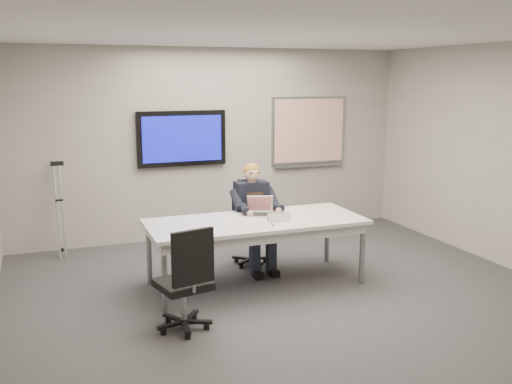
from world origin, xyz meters
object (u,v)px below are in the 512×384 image
object	(u,v)px
office_chair_near	(185,299)
office_chair_far	(250,241)
conference_table	(256,227)
seated_person	(256,228)
laptop	(262,210)

from	to	relation	value
office_chair_near	office_chair_far	bearing A→B (deg)	-140.17
conference_table	office_chair_far	world-z (taller)	office_chair_far
conference_table	office_chair_near	size ratio (longest dim) A/B	2.42
office_chair_far	office_chair_near	world-z (taller)	office_chair_near
conference_table	office_chair_near	world-z (taller)	office_chair_near
office_chair_far	office_chair_near	xyz separation A→B (m)	(-1.27, -1.67, 0.03)
seated_person	conference_table	bearing A→B (deg)	-110.57
office_chair_far	seated_person	size ratio (longest dim) A/B	0.71
office_chair_far	seated_person	world-z (taller)	seated_person
conference_table	seated_person	bearing A→B (deg)	68.60
conference_table	office_chair_far	xyz separation A→B (m)	(0.19, 0.72, -0.38)
laptop	conference_table	bearing A→B (deg)	-108.52
seated_person	office_chair_far	bearing A→B (deg)	90.46
office_chair_far	conference_table	bearing A→B (deg)	-101.41
conference_table	office_chair_far	size ratio (longest dim) A/B	2.64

